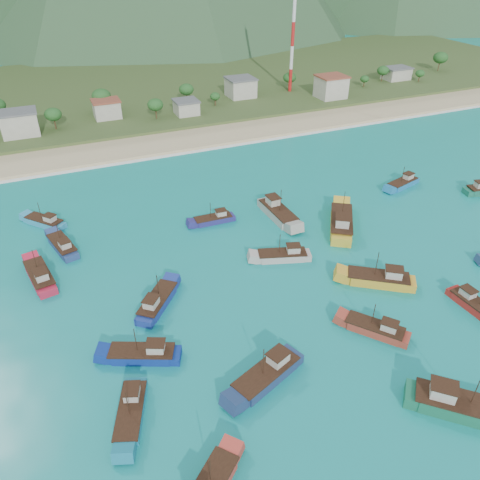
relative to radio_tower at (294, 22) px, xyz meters
name	(u,v)px	position (x,y,z in m)	size (l,w,h in m)	color
ground	(244,324)	(-65.83, -108.00, -25.56)	(600.00, 600.00, 0.00)	#0C7B84
beach	(134,147)	(-65.83, -29.00, -25.56)	(400.00, 18.00, 1.20)	beige
land	(100,93)	(-65.83, 32.00, -25.56)	(400.00, 110.00, 2.40)	#385123
surf_line	(142,160)	(-65.83, -38.50, -25.56)	(400.00, 2.50, 0.08)	white
village	(150,105)	(-54.94, -5.99, -20.94)	(219.48, 27.20, 7.25)	beige
vegetation	(91,108)	(-73.43, -4.16, -20.40)	(275.92, 25.76, 8.70)	#235623
radio_tower	(294,22)	(0.00, 0.00, 0.00)	(1.20, 1.20, 47.92)	red
boat_3	(341,224)	(-36.18, -89.77, -24.44)	(11.15, 13.99, 8.28)	gold
boat_4	(267,375)	(-67.31, -119.18, -24.72)	(11.88, 7.35, 6.76)	navy
boat_9	(460,407)	(-47.36, -133.31, -24.56)	(12.05, 11.58, 7.63)	#156547
boat_13	(376,330)	(-48.33, -117.61, -24.91)	(8.26, 9.36, 5.72)	#A13929
boat_14	(131,413)	(-85.45, -117.77, -24.89)	(6.20, 10.31, 5.86)	teal
boat_15	(45,222)	(-92.08, -64.47, -24.95)	(8.18, 8.84, 5.50)	teal
boat_19	(214,220)	(-59.38, -77.21, -25.01)	(8.83, 2.84, 5.18)	navy
boat_20	(157,303)	(-77.12, -98.66, -24.85)	(8.92, 9.86, 6.08)	navy
boat_21	(63,246)	(-89.60, -75.44, -24.90)	(5.31, 10.23, 5.80)	navy
boat_22	(474,306)	(-30.38, -119.33, -24.94)	(3.20, 9.51, 5.55)	#B4231E
boat_24	(144,355)	(-81.80, -108.93, -24.85)	(10.63, 6.95, 6.08)	navy
boat_25	(278,213)	(-46.04, -80.53, -24.61)	(4.06, 12.61, 7.39)	#A6A096
boat_26	(403,184)	(-11.63, -79.15, -24.92)	(10.04, 5.37, 5.69)	#1A75B4
boat_28	(379,280)	(-40.40, -107.95, -24.70)	(11.49, 9.45, 6.86)	gold
boat_30	(40,277)	(-94.14, -84.03, -24.80)	(5.14, 11.15, 6.35)	#BC1F3A
boat_32	(283,256)	(-52.24, -94.93, -24.88)	(10.40, 5.88, 5.90)	#B4A9A2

